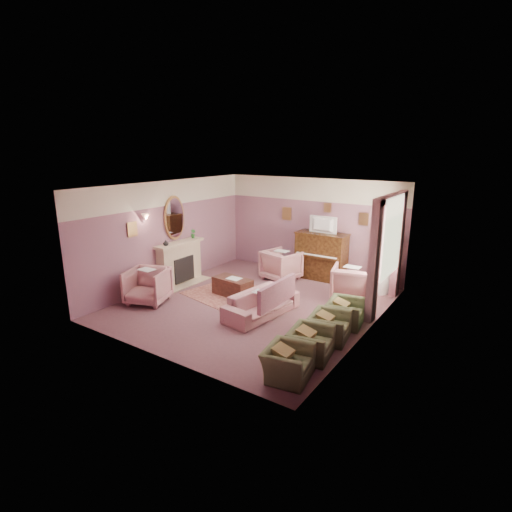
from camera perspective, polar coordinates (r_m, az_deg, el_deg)
The scene contains 48 objects.
floor at distance 9.62m, azimuth -0.37°, elevation -6.86°, with size 5.50×6.00×0.01m, color #754952.
ceiling at distance 8.96m, azimuth -0.40°, elevation 9.98°, with size 5.50×6.00×0.01m, color #ECE5CA.
wall_back at distance 11.74m, azimuth 7.89°, elevation 4.17°, with size 5.50×0.02×2.80m, color slate.
wall_front at distance 7.01m, azimuth -14.30°, elevation -3.69°, with size 5.50×0.02×2.80m, color slate.
wall_left at distance 10.94m, azimuth -12.41°, elevation 3.15°, with size 0.02×6.00×2.80m, color slate.
wall_right at distance 8.03m, azimuth 16.09°, elevation -1.42°, with size 0.02×6.00×2.80m, color slate.
picture_rail_band at distance 11.58m, azimuth 8.06°, elevation 9.39°, with size 5.50×0.01×0.65m, color silver.
stripe_panel at distance 9.33m, azimuth 18.35°, elevation -1.40°, with size 0.01×3.00×2.15m, color #9FB08F.
fireplace_surround at distance 11.16m, azimuth -10.86°, elevation -1.02°, with size 0.30×1.40×1.10m, color beige.
fireplace_inset at distance 11.14m, azimuth -10.45°, elevation -1.85°, with size 0.18×0.72×0.68m, color black.
fire_ember at distance 11.16m, azimuth -10.26°, elevation -2.76°, with size 0.06×0.54×0.10m, color orange.
mantel_shelf at distance 11.00m, azimuth -10.89°, elevation 1.80°, with size 0.40×1.55×0.07m, color beige.
hearth at distance 11.19m, azimuth -9.99°, elevation -3.83°, with size 0.55×1.50×0.02m, color beige.
mirror_frame at distance 10.97m, azimuth -11.59°, elevation 5.35°, with size 0.04×0.72×1.20m, color #B0844C.
mirror_glass at distance 10.95m, azimuth -11.50°, elevation 5.34°, with size 0.01×0.60×1.06m, color silver.
sconce_shade at distance 10.18m, azimuth -15.52°, elevation 5.40°, with size 0.20×0.20×0.16m, color #E1A07D.
piano at distance 11.42m, azimuth 9.30°, elevation -0.07°, with size 1.40×0.60×1.30m, color #39200D.
piano_keyshelf at distance 11.09m, azimuth 8.55°, elevation -0.11°, with size 1.30×0.12×0.06m, color #39200D.
piano_keys at distance 11.08m, azimuth 8.56°, elevation 0.09°, with size 1.20×0.08×0.02m, color white.
piano_top at distance 11.26m, azimuth 9.44°, elevation 3.18°, with size 1.45×0.65×0.04m, color #39200D.
television at distance 11.16m, azimuth 9.40°, elevation 4.59°, with size 0.80×0.12×0.48m, color black.
print_back_left at distance 12.01m, azimuth 4.42°, elevation 6.07°, with size 0.30×0.03×0.38m, color #B0844C.
print_back_right at distance 11.06m, azimuth 15.12°, elevation 5.11°, with size 0.26×0.03×0.34m, color #B0844C.
print_back_mid at distance 11.40m, azimuth 10.18°, elevation 6.81°, with size 0.22×0.03×0.26m, color #B0844C.
print_left_wall at distance 10.07m, azimuth -17.25°, elevation 3.66°, with size 0.03×0.28×0.36m, color #B0844C.
window_blind at distance 9.42m, azimuth 18.88°, elevation 2.65°, with size 0.03×1.40×1.80m, color beige.
curtain_left at distance 8.67m, azimuth 16.52°, elevation -0.92°, with size 0.16×0.34×2.60m, color #935667.
curtain_right at distance 10.40m, azimuth 19.62°, elevation 1.44°, with size 0.16×0.34×2.60m, color #935667.
pelmet at distance 9.31m, azimuth 18.85°, elevation 7.89°, with size 0.16×2.20×0.16m, color #935667.
mantel_plant at distance 11.34m, azimuth -8.96°, elevation 3.18°, with size 0.16×0.16×0.28m, color #2A792C.
mantel_vase at distance 10.63m, azimuth -12.77°, elevation 1.85°, with size 0.16×0.16×0.16m, color silver.
area_rug at distance 10.10m, azimuth -2.68°, elevation -5.77°, with size 2.50×1.80×0.01m, color #A15C51.
coffee_table at distance 10.12m, azimuth -3.35°, elevation -4.40°, with size 1.00×0.50×0.45m, color #46241A.
table_paper at distance 10.02m, azimuth -3.14°, elevation -3.22°, with size 0.35×0.28×0.01m, color silver.
sofa at distance 8.88m, azimuth 0.82°, elevation -6.15°, with size 0.63×1.89×0.77m, color tan.
sofa_throw at distance 8.61m, azimuth 3.07°, elevation -5.33°, with size 0.10×1.43×0.53m, color #935667.
floral_armchair_left at distance 11.26m, azimuth 3.64°, elevation -1.07°, with size 0.90×0.90×0.94m, color tan.
floral_armchair_right at distance 10.03m, azimuth 13.47°, elevation -3.52°, with size 0.90×0.90×0.94m, color tan.
floral_armchair_front at distance 9.90m, azimuth -15.25°, elevation -3.90°, with size 0.90×0.90×0.94m, color tan.
olive_chair_a at distance 6.63m, azimuth 4.59°, elevation -14.30°, with size 0.57×0.81×0.70m, color #5C663D.
olive_chair_b at distance 7.28m, azimuth 7.82°, elevation -11.57°, with size 0.57×0.81×0.70m, color #5C663D.
olive_chair_c at distance 7.96m, azimuth 10.46°, elevation -9.27°, with size 0.57×0.81×0.70m, color #5C663D.
olive_chair_d at distance 8.66m, azimuth 12.65°, elevation -7.32°, with size 0.57×0.81×0.70m, color #5C663D.
side_table at distance 10.76m, azimuth 17.35°, elevation -3.18°, with size 0.52×0.52×0.70m, color silver.
side_plant_big at distance 10.62m, azimuth 17.57°, elevation -0.52°, with size 0.30×0.30×0.34m, color #2A792C.
side_plant_small at distance 10.50m, azimuth 18.02°, elevation -0.90°, with size 0.16×0.16×0.28m, color #2A792C.
palm_pot at distance 10.82m, azimuth 17.56°, elevation -4.11°, with size 0.34×0.34×0.34m, color brown.
palm_plant at distance 10.57m, azimuth 17.94°, elevation 0.46°, with size 0.76×0.76×1.44m, color #2A792C.
Camera 1 is at (5.01, -7.38, 3.61)m, focal length 28.00 mm.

